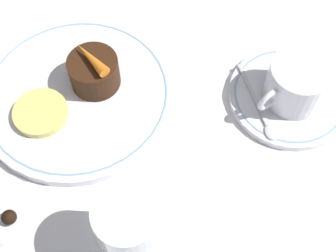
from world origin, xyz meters
TOP-DOWN VIEW (x-y plane):
  - ground_plane at (0.00, 0.00)m, footprint 3.00×3.00m
  - dinner_plate at (0.04, -0.04)m, footprint 0.26×0.26m
  - saucer at (-0.20, 0.12)m, footprint 0.16×0.16m
  - coffee_cup at (-0.20, 0.12)m, footprint 0.11×0.08m
  - spoon at (-0.15, 0.12)m, footprint 0.05×0.12m
  - wine_glass at (0.09, 0.16)m, footprint 0.07×0.07m
  - dessert_cake at (0.01, -0.04)m, footprint 0.07×0.07m
  - carrot_garnish at (0.01, -0.04)m, footprint 0.02×0.06m
  - pineapple_slice at (0.09, -0.04)m, footprint 0.07×0.07m
  - chocolate_truffle at (0.19, 0.06)m, footprint 0.02×0.02m

SIDE VIEW (x-z plane):
  - ground_plane at x=0.00m, z-range 0.00..0.00m
  - saucer at x=-0.20m, z-range 0.00..0.01m
  - dinner_plate at x=0.04m, z-range 0.00..0.02m
  - chocolate_truffle at x=0.19m, z-range 0.00..0.02m
  - spoon at x=-0.15m, z-range 0.01..0.01m
  - pineapple_slice at x=0.09m, z-range 0.01..0.02m
  - dessert_cake at x=0.01m, z-range 0.01..0.06m
  - coffee_cup at x=-0.20m, z-range 0.01..0.07m
  - carrot_garnish at x=0.01m, z-range 0.06..0.07m
  - wine_glass at x=0.09m, z-range 0.01..0.12m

